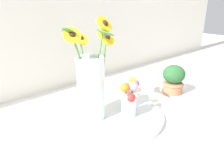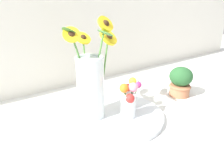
{
  "view_description": "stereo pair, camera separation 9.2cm",
  "coord_description": "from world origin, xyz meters",
  "px_view_note": "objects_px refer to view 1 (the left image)",
  "views": [
    {
      "loc": [
        -0.56,
        -0.62,
        0.49
      ],
      "look_at": [
        0.02,
        0.02,
        0.16
      ],
      "focal_mm": 35.0,
      "sensor_mm": 36.0,
      "label": 1
    },
    {
      "loc": [
        -0.49,
        -0.68,
        0.49
      ],
      "look_at": [
        0.02,
        0.02,
        0.16
      ],
      "focal_mm": 35.0,
      "sensor_mm": 36.0,
      "label": 2
    }
  ],
  "objects_px": {
    "mason_jar_sunflowers": "(91,81)",
    "vase_small_center": "(129,99)",
    "potted_plant": "(174,79)",
    "vase_bulb_right": "(129,96)",
    "serving_tray": "(112,115)"
  },
  "relations": [
    {
      "from": "serving_tray",
      "to": "vase_bulb_right",
      "type": "height_order",
      "value": "vase_bulb_right"
    },
    {
      "from": "mason_jar_sunflowers",
      "to": "vase_small_center",
      "type": "xyz_separation_m",
      "value": [
        0.12,
        -0.11,
        -0.08
      ]
    },
    {
      "from": "vase_small_center",
      "to": "potted_plant",
      "type": "relative_size",
      "value": 1.05
    },
    {
      "from": "serving_tray",
      "to": "potted_plant",
      "type": "relative_size",
      "value": 2.79
    },
    {
      "from": "mason_jar_sunflowers",
      "to": "vase_bulb_right",
      "type": "xyz_separation_m",
      "value": [
        0.18,
        -0.04,
        -0.11
      ]
    },
    {
      "from": "potted_plant",
      "to": "mason_jar_sunflowers",
      "type": "bearing_deg",
      "value": 172.76
    },
    {
      "from": "serving_tray",
      "to": "mason_jar_sunflowers",
      "type": "height_order",
      "value": "mason_jar_sunflowers"
    },
    {
      "from": "vase_bulb_right",
      "to": "potted_plant",
      "type": "relative_size",
      "value": 0.85
    },
    {
      "from": "serving_tray",
      "to": "vase_small_center",
      "type": "relative_size",
      "value": 2.66
    },
    {
      "from": "mason_jar_sunflowers",
      "to": "potted_plant",
      "type": "distance_m",
      "value": 0.54
    },
    {
      "from": "serving_tray",
      "to": "potted_plant",
      "type": "height_order",
      "value": "potted_plant"
    },
    {
      "from": "vase_small_center",
      "to": "vase_bulb_right",
      "type": "height_order",
      "value": "vase_small_center"
    },
    {
      "from": "serving_tray",
      "to": "vase_small_center",
      "type": "xyz_separation_m",
      "value": [
        0.04,
        -0.06,
        0.09
      ]
    },
    {
      "from": "mason_jar_sunflowers",
      "to": "potted_plant",
      "type": "bearing_deg",
      "value": -7.24
    },
    {
      "from": "vase_bulb_right",
      "to": "potted_plant",
      "type": "bearing_deg",
      "value": -4.12
    }
  ]
}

